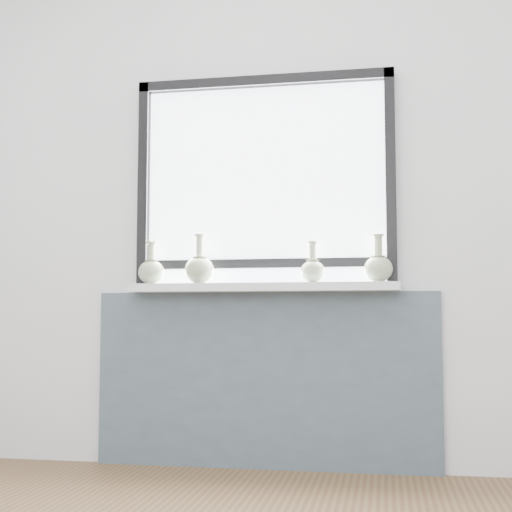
% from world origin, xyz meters
% --- Properties ---
extents(back_wall, '(3.60, 0.02, 2.60)m').
position_xyz_m(back_wall, '(0.00, 1.81, 1.30)').
color(back_wall, silver).
rests_on(back_wall, ground).
extents(apron_panel, '(1.70, 0.03, 0.86)m').
position_xyz_m(apron_panel, '(0.00, 1.78, 0.43)').
color(apron_panel, '#495B67').
rests_on(apron_panel, ground).
extents(windowsill, '(1.32, 0.18, 0.04)m').
position_xyz_m(windowsill, '(0.00, 1.71, 0.88)').
color(windowsill, silver).
rests_on(windowsill, apron_panel).
extents(window, '(1.30, 0.06, 1.05)m').
position_xyz_m(window, '(0.00, 1.77, 1.44)').
color(window, black).
rests_on(window, windowsill).
extents(vase_a, '(0.13, 0.13, 0.21)m').
position_xyz_m(vase_a, '(-0.56, 1.70, 0.97)').
color(vase_a, '#A4B58C').
rests_on(vase_a, windowsill).
extents(vase_b, '(0.14, 0.14, 0.24)m').
position_xyz_m(vase_b, '(-0.31, 1.68, 0.98)').
color(vase_b, '#A4B58C').
rests_on(vase_b, windowsill).
extents(vase_c, '(0.12, 0.12, 0.20)m').
position_xyz_m(vase_c, '(0.25, 1.72, 0.97)').
color(vase_c, '#A4B58C').
rests_on(vase_c, windowsill).
extents(vase_d, '(0.14, 0.14, 0.23)m').
position_xyz_m(vase_d, '(0.56, 1.71, 0.97)').
color(vase_d, '#A4B58C').
rests_on(vase_d, windowsill).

